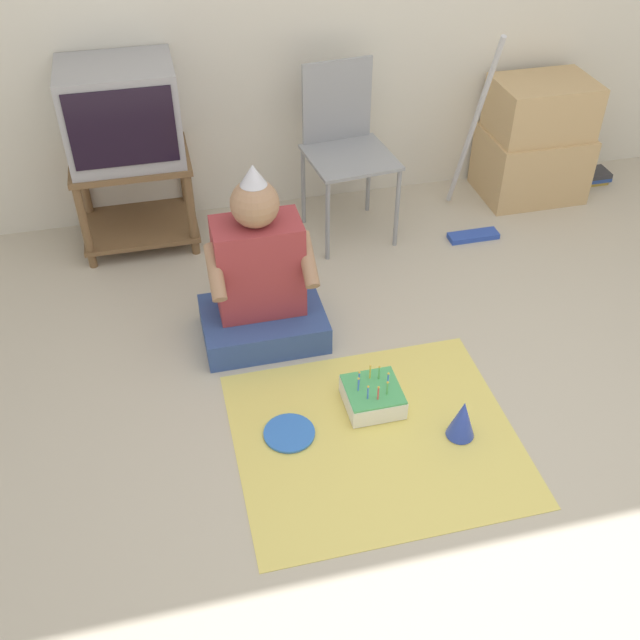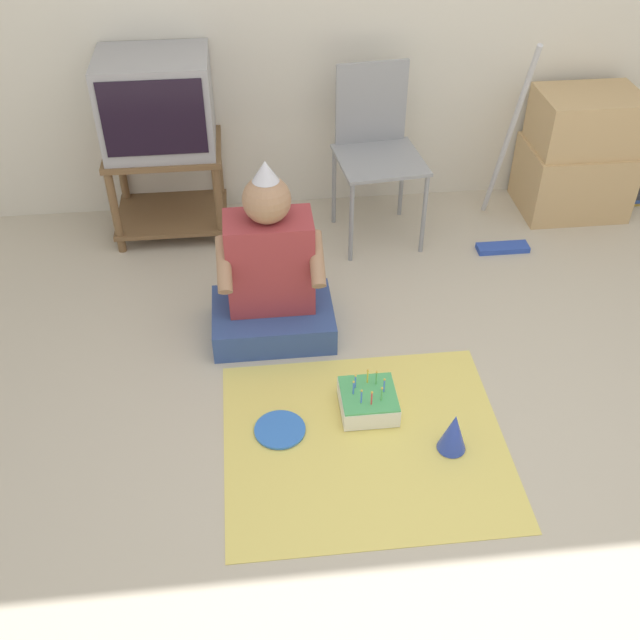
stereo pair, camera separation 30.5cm
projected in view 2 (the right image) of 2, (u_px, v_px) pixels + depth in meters
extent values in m
plane|color=#BCB29E|center=(452.00, 478.00, 2.86)|extent=(16.00, 16.00, 0.00)
cube|color=brown|center=(163.00, 149.00, 3.93)|extent=(0.60, 0.47, 0.03)
cube|color=brown|center=(173.00, 214.00, 4.18)|extent=(0.60, 0.47, 0.02)
cylinder|color=brown|center=(115.00, 211.00, 3.90)|extent=(0.04, 0.04, 0.50)
cylinder|color=brown|center=(219.00, 205.00, 3.95)|extent=(0.04, 0.04, 0.50)
cylinder|color=brown|center=(122.00, 174.00, 4.21)|extent=(0.04, 0.04, 0.50)
cylinder|color=brown|center=(219.00, 169.00, 4.26)|extent=(0.04, 0.04, 0.50)
cube|color=#99999E|center=(157.00, 103.00, 3.77)|extent=(0.56, 0.45, 0.48)
cube|color=black|center=(153.00, 119.00, 3.59)|extent=(0.50, 0.01, 0.38)
cube|color=gray|center=(380.00, 160.00, 3.88)|extent=(0.48, 0.48, 0.02)
cube|color=gray|center=(371.00, 103.00, 3.90)|extent=(0.38, 0.06, 0.44)
cylinder|color=gray|center=(351.00, 222.00, 3.85)|extent=(0.02, 0.02, 0.47)
cylinder|color=gray|center=(424.00, 214.00, 3.91)|extent=(0.02, 0.02, 0.47)
cylinder|color=gray|center=(334.00, 186.00, 4.14)|extent=(0.02, 0.02, 0.47)
cylinder|color=gray|center=(402.00, 178.00, 4.21)|extent=(0.02, 0.02, 0.47)
cube|color=tan|center=(573.00, 177.00, 4.29)|extent=(0.58, 0.44, 0.39)
cube|color=tan|center=(587.00, 121.00, 4.07)|extent=(0.54, 0.39, 0.30)
cube|color=#2D4CB2|center=(503.00, 248.00, 4.06)|extent=(0.28, 0.09, 0.03)
cylinder|color=#B7B7BC|center=(508.00, 137.00, 3.85)|extent=(0.03, 0.41, 1.09)
cube|color=#A88933|center=(639.00, 199.00, 4.47)|extent=(0.16, 0.13, 0.02)
cube|color=#334C8C|center=(273.00, 319.00, 3.49)|extent=(0.56, 0.40, 0.14)
cube|color=#993338|center=(270.00, 262.00, 3.34)|extent=(0.39, 0.23, 0.45)
sphere|color=#9E7556|center=(267.00, 200.00, 3.14)|extent=(0.21, 0.21, 0.21)
cone|color=silver|center=(265.00, 171.00, 3.05)|extent=(0.11, 0.11, 0.09)
cylinder|color=#9E7556|center=(224.00, 265.00, 3.20)|extent=(0.06, 0.24, 0.20)
cylinder|color=#9E7556|center=(317.00, 259.00, 3.23)|extent=(0.06, 0.24, 0.20)
cube|color=#EAD666|center=(365.00, 442.00, 3.00)|extent=(1.12, 0.99, 0.01)
cube|color=white|center=(368.00, 402.00, 3.11)|extent=(0.23, 0.23, 0.09)
cube|color=#4CB266|center=(369.00, 394.00, 3.08)|extent=(0.23, 0.23, 0.01)
cylinder|color=#4C7FE5|center=(384.00, 387.00, 3.07)|extent=(0.01, 0.01, 0.07)
sphere|color=#FFCC4C|center=(385.00, 380.00, 3.04)|extent=(0.01, 0.01, 0.01)
cylinder|color=#66C666|center=(376.00, 379.00, 3.10)|extent=(0.01, 0.01, 0.07)
sphere|color=#FFCC4C|center=(377.00, 372.00, 3.08)|extent=(0.01, 0.01, 0.01)
cylinder|color=yellow|center=(367.00, 378.00, 3.11)|extent=(0.01, 0.01, 0.07)
sphere|color=#FFCC4C|center=(368.00, 371.00, 3.08)|extent=(0.01, 0.01, 0.01)
cylinder|color=#4C7FE5|center=(355.00, 383.00, 3.09)|extent=(0.01, 0.01, 0.07)
sphere|color=#FFCC4C|center=(356.00, 376.00, 3.06)|extent=(0.01, 0.01, 0.01)
cylinder|color=#4C7FE5|center=(353.00, 389.00, 3.06)|extent=(0.01, 0.01, 0.07)
sphere|color=#FFCC4C|center=(354.00, 382.00, 3.03)|extent=(0.01, 0.01, 0.01)
cylinder|color=#4C7FE5|center=(361.00, 398.00, 3.02)|extent=(0.01, 0.01, 0.07)
sphere|color=#FFCC4C|center=(362.00, 391.00, 2.99)|extent=(0.01, 0.01, 0.01)
cylinder|color=#EA4C4C|center=(372.00, 399.00, 3.01)|extent=(0.01, 0.01, 0.07)
sphere|color=#FFCC4C|center=(372.00, 392.00, 2.99)|extent=(0.01, 0.01, 0.01)
cylinder|color=#66C666|center=(382.00, 395.00, 3.03)|extent=(0.01, 0.01, 0.07)
sphere|color=#FFCC4C|center=(382.00, 388.00, 3.00)|extent=(0.01, 0.01, 0.01)
cone|color=blue|center=(454.00, 432.00, 2.92)|extent=(0.11, 0.11, 0.18)
cylinder|color=blue|center=(280.00, 430.00, 3.04)|extent=(0.21, 0.21, 0.01)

